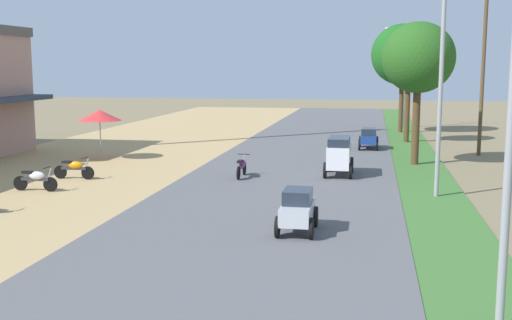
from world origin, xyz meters
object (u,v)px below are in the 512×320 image
at_px(streetlamp_mid, 442,63).
at_px(median_tree_third, 403,55).
at_px(car_hatchback_silver, 297,209).
at_px(motorbike_ahead_third, 242,166).
at_px(parked_motorbike_fourth, 74,168).
at_px(median_tree_nearest, 418,58).
at_px(parked_motorbike_third, 36,178).
at_px(car_sedan_blue, 369,137).
at_px(streetlamp_far, 405,69).
at_px(median_tree_second, 409,66).
at_px(car_van_white, 339,154).
at_px(utility_pole_near, 483,69).
at_px(vendor_umbrella, 100,115).

bearing_deg(streetlamp_mid, median_tree_third, 90.86).
relative_size(car_hatchback_silver, motorbike_ahead_third, 1.11).
relative_size(parked_motorbike_fourth, median_tree_third, 0.23).
distance_m(parked_motorbike_fourth, motorbike_ahead_third, 7.05).
height_order(median_tree_nearest, median_tree_third, median_tree_third).
bearing_deg(parked_motorbike_third, car_sedan_blue, 50.06).
bearing_deg(streetlamp_far, parked_motorbike_fourth, -119.38).
bearing_deg(parked_motorbike_fourth, streetlamp_far, 60.62).
height_order(parked_motorbike_third, motorbike_ahead_third, motorbike_ahead_third).
bearing_deg(parked_motorbike_fourth, car_sedan_blue, 45.00).
distance_m(median_tree_second, streetlamp_mid, 16.92).
xyz_separation_m(streetlamp_mid, car_van_white, (-3.75, 3.75, -3.86)).
bearing_deg(parked_motorbike_third, streetlamp_mid, 6.85).
bearing_deg(car_hatchback_silver, median_tree_third, 81.99).
height_order(streetlamp_far, car_sedan_blue, streetlamp_far).
distance_m(car_sedan_blue, motorbike_ahead_third, 11.73).
distance_m(utility_pole_near, car_hatchback_silver, 19.83).
distance_m(streetlamp_mid, car_sedan_blue, 13.87).
height_order(streetlamp_mid, car_van_white, streetlamp_mid).
relative_size(vendor_umbrella, car_hatchback_silver, 1.26).
distance_m(median_tree_nearest, car_van_white, 6.65).
bearing_deg(parked_motorbike_fourth, car_hatchback_silver, -33.80).
height_order(car_hatchback_silver, car_sedan_blue, car_hatchback_silver).
xyz_separation_m(parked_motorbike_fourth, vendor_umbrella, (-1.34, 5.66, 1.75)).
bearing_deg(car_van_white, car_sedan_blue, 82.55).
xyz_separation_m(car_sedan_blue, motorbike_ahead_third, (-5.27, -10.48, -0.17)).
distance_m(parked_motorbike_fourth, median_tree_nearest, 16.54).
bearing_deg(car_hatchback_silver, car_van_white, 86.07).
bearing_deg(streetlamp_mid, motorbike_ahead_third, 162.15).
bearing_deg(motorbike_ahead_third, parked_motorbike_fourth, -166.53).
height_order(vendor_umbrella, streetlamp_far, streetlamp_far).
relative_size(streetlamp_mid, car_sedan_blue, 3.73).
relative_size(median_tree_third, streetlamp_mid, 0.91).
height_order(car_sedan_blue, motorbike_ahead_third, car_sedan_blue).
height_order(vendor_umbrella, motorbike_ahead_third, vendor_umbrella).
xyz_separation_m(streetlamp_far, car_sedan_blue, (-2.54, -13.93, -3.82)).
bearing_deg(streetlamp_mid, car_hatchback_silver, -126.43).
distance_m(median_tree_third, streetlamp_far, 4.11).
bearing_deg(car_hatchback_silver, vendor_umbrella, 132.80).
relative_size(streetlamp_far, car_sedan_blue, 3.46).
height_order(vendor_umbrella, streetlamp_mid, streetlamp_mid).
relative_size(median_tree_second, motorbike_ahead_third, 3.44).
xyz_separation_m(utility_pole_near, car_hatchback_silver, (-7.76, -17.83, -3.88)).
relative_size(parked_motorbike_fourth, median_tree_nearest, 0.26).
xyz_separation_m(car_hatchback_silver, motorbike_ahead_third, (-3.39, 8.50, -0.17)).
bearing_deg(car_sedan_blue, parked_motorbike_fourth, -135.00).
xyz_separation_m(parked_motorbike_third, parked_motorbike_fourth, (0.26, 2.67, 0.00)).
bearing_deg(vendor_umbrella, median_tree_second, 33.36).
bearing_deg(parked_motorbike_fourth, motorbike_ahead_third, 13.47).
distance_m(median_tree_third, utility_pole_near, 11.74).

